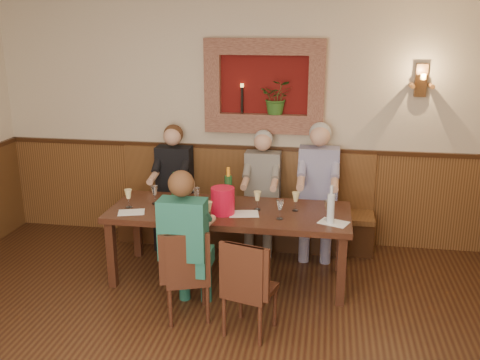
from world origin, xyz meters
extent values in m
cube|color=beige|center=(0.00, 3.00, 1.40)|extent=(6.00, 0.04, 2.80)
cube|color=#4C2F15|center=(0.00, 2.98, 0.55)|extent=(6.00, 0.04, 1.10)
cube|color=#381E0F|center=(0.00, 2.98, 1.12)|extent=(6.02, 0.06, 0.05)
cube|color=#5C0F0D|center=(0.20, 2.98, 1.85)|extent=(1.00, 0.02, 0.70)
cube|color=#9D6850|center=(0.20, 2.94, 2.29)|extent=(1.36, 0.12, 0.18)
cube|color=#9D6850|center=(0.20, 2.94, 1.41)|extent=(1.36, 0.12, 0.18)
cube|color=#9D6850|center=(-0.39, 2.94, 1.85)|extent=(0.18, 0.12, 0.70)
cube|color=#9D6850|center=(0.79, 2.94, 1.85)|extent=(0.18, 0.12, 0.70)
cube|color=#9D6850|center=(0.20, 2.94, 1.52)|extent=(1.00, 0.14, 0.04)
imported|color=#305F20|center=(0.35, 2.94, 1.74)|extent=(0.35, 0.30, 0.39)
cylinder|color=black|center=(-0.05, 2.94, 1.69)|extent=(0.03, 0.03, 0.30)
cylinder|color=#FFBF59|center=(-0.05, 2.94, 1.86)|extent=(0.04, 0.04, 0.04)
cube|color=#4C2F15|center=(1.90, 2.95, 1.95)|extent=(0.12, 0.08, 0.35)
cylinder|color=#4C2F15|center=(1.80, 2.88, 1.90)|extent=(0.05, 0.18, 0.05)
cylinder|color=#4C2F15|center=(2.00, 2.88, 1.90)|extent=(0.05, 0.18, 0.05)
cylinder|color=#FFBF59|center=(1.90, 2.82, 2.00)|extent=(0.06, 0.06, 0.06)
cube|color=black|center=(0.00, 1.85, 0.72)|extent=(2.40, 0.90, 0.06)
cube|color=black|center=(-1.12, 1.48, 0.34)|extent=(0.08, 0.08, 0.69)
cube|color=black|center=(1.12, 1.48, 0.34)|extent=(0.08, 0.08, 0.69)
cube|color=black|center=(-1.12, 2.22, 0.34)|extent=(0.08, 0.08, 0.69)
cube|color=black|center=(1.12, 2.22, 0.34)|extent=(0.08, 0.08, 0.69)
cube|color=#381E0F|center=(0.00, 2.76, 0.20)|extent=(3.00, 0.40, 0.40)
cube|color=#4C2F15|center=(0.00, 2.76, 0.42)|extent=(3.00, 0.45, 0.06)
cube|color=#4C2F15|center=(0.00, 2.95, 0.78)|extent=(3.00, 0.06, 0.66)
cube|color=black|center=(-0.24, 1.06, 0.18)|extent=(0.46, 0.46, 0.36)
cube|color=black|center=(-0.24, 1.06, 0.38)|extent=(0.48, 0.48, 0.05)
cube|color=black|center=(-0.18, 0.90, 0.63)|extent=(0.37, 0.16, 0.45)
cube|color=black|center=(0.35, 0.90, 0.18)|extent=(0.45, 0.45, 0.36)
cube|color=black|center=(0.35, 0.90, 0.39)|extent=(0.47, 0.47, 0.05)
cube|color=black|center=(0.31, 0.73, 0.64)|extent=(0.38, 0.14, 0.46)
cube|color=black|center=(-0.83, 2.61, 0.23)|extent=(0.41, 0.43, 0.45)
cube|color=black|center=(-0.83, 2.78, 0.88)|extent=(0.41, 0.22, 0.54)
sphere|color=#D8A384|center=(-0.83, 2.74, 1.28)|extent=(0.21, 0.21, 0.21)
sphere|color=#4C2D19|center=(-0.83, 2.79, 1.30)|extent=(0.23, 0.23, 0.23)
cube|color=#544E4C|center=(0.22, 2.62, 0.23)|extent=(0.40, 0.42, 0.45)
cube|color=#544E4C|center=(0.22, 2.78, 0.87)|extent=(0.40, 0.21, 0.53)
sphere|color=#D8A384|center=(0.22, 2.74, 1.26)|extent=(0.20, 0.20, 0.20)
sphere|color=#B2B2B2|center=(0.22, 2.79, 1.27)|extent=(0.22, 0.22, 0.22)
cube|color=navy|center=(0.85, 2.60, 0.23)|extent=(0.45, 0.47, 0.45)
cube|color=navy|center=(0.85, 2.78, 0.91)|extent=(0.45, 0.23, 0.59)
sphere|color=#D8A384|center=(0.85, 2.74, 1.35)|extent=(0.22, 0.22, 0.22)
sphere|color=#B2B2B2|center=(0.85, 2.79, 1.37)|extent=(0.25, 0.25, 0.25)
cube|color=#174152|center=(-0.24, 1.14, 0.23)|extent=(0.40, 0.42, 0.45)
cube|color=#174152|center=(-0.24, 0.98, 0.87)|extent=(0.40, 0.21, 0.53)
sphere|color=#D8A384|center=(-0.24, 1.02, 1.26)|extent=(0.20, 0.20, 0.20)
sphere|color=#4C2D19|center=(-0.24, 0.97, 1.28)|extent=(0.22, 0.22, 0.22)
cylinder|color=red|center=(-0.04, 1.73, 0.88)|extent=(0.29, 0.29, 0.26)
cylinder|color=#19471E|center=(-0.02, 1.89, 0.92)|extent=(0.09, 0.09, 0.34)
cylinder|color=orange|center=(-0.02, 1.89, 1.13)|extent=(0.04, 0.04, 0.09)
cylinder|color=#19471E|center=(-0.57, 1.86, 0.88)|extent=(0.08, 0.08, 0.27)
cylinder|color=#19471E|center=(-0.57, 1.86, 1.06)|extent=(0.03, 0.03, 0.09)
cylinder|color=silver|center=(1.00, 1.64, 0.89)|extent=(0.09, 0.09, 0.28)
cylinder|color=silver|center=(1.00, 1.64, 1.08)|extent=(0.04, 0.04, 0.09)
cube|color=white|center=(-0.94, 1.61, 0.75)|extent=(0.30, 0.25, 0.00)
cube|color=white|center=(0.16, 1.75, 0.75)|extent=(0.32, 0.26, 0.00)
cube|color=white|center=(1.03, 1.65, 0.75)|extent=(0.32, 0.27, 0.00)
cube|color=white|center=(-0.42, 1.57, 0.75)|extent=(0.31, 0.23, 0.00)
camera|label=1|loc=(0.93, -3.10, 2.56)|focal=40.00mm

